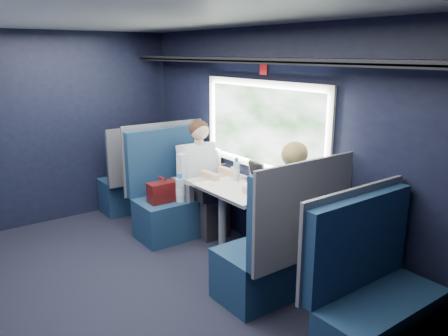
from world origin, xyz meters
TOP-DOWN VIEW (x-y plane):
  - ground at (0.00, 0.00)m, footprint 2.80×4.20m
  - room_shell at (0.02, 0.00)m, footprint 3.00×4.40m
  - table at (1.03, 0.00)m, footprint 0.62×1.00m
  - seat_bay_near at (0.84, 0.87)m, footprint 1.04×0.62m
  - seat_bay_far at (0.85, -0.87)m, footprint 1.04×0.62m
  - seat_row_front at (0.85, 1.80)m, footprint 1.04×0.51m
  - seat_row_back at (0.85, -1.80)m, footprint 1.04×0.51m
  - man at (1.10, 0.70)m, footprint 0.53×0.56m
  - woman at (1.10, -0.71)m, footprint 0.53×0.56m
  - papers at (1.01, -0.10)m, footprint 0.58×0.83m
  - laptop at (1.28, 0.01)m, footprint 0.25×0.32m
  - bottle_small at (1.21, 0.20)m, footprint 0.07×0.07m
  - cup at (1.26, 0.31)m, footprint 0.07×0.07m

SIDE VIEW (x-z plane):
  - ground at x=0.00m, z-range -0.01..0.00m
  - seat_row_front at x=0.85m, z-range -0.17..0.99m
  - seat_row_back at x=0.85m, z-range -0.17..0.99m
  - seat_bay_far at x=0.85m, z-range -0.22..1.04m
  - seat_bay_near at x=0.84m, z-range -0.21..1.05m
  - table at x=1.03m, z-range 0.29..1.03m
  - man at x=1.10m, z-range 0.06..1.38m
  - woman at x=1.10m, z-range 0.07..1.39m
  - papers at x=1.01m, z-range 0.74..0.75m
  - cup at x=1.26m, z-range 0.74..0.83m
  - laptop at x=1.28m, z-range 0.69..0.91m
  - bottle_small at x=1.21m, z-range 0.73..0.96m
  - room_shell at x=0.02m, z-range 0.28..2.68m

